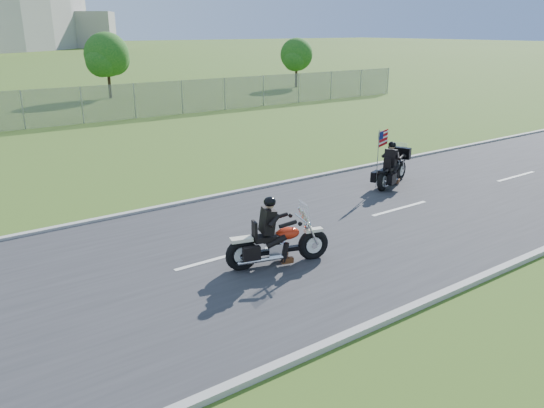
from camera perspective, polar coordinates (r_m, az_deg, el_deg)
ground at (r=13.13m, az=1.88°, el=-3.94°), size 420.00×420.00×0.00m
road at (r=13.12m, az=1.89°, el=-3.85°), size 120.00×8.00×0.04m
curb_north at (r=16.32m, az=-6.74°, el=0.66°), size 120.00×0.18×0.12m
curb_south at (r=10.50m, az=15.61°, el=-10.41°), size 120.00×0.18×0.12m
tree_fence_near at (r=41.94m, az=-17.30°, el=14.87°), size 3.52×3.28×4.75m
tree_fence_far at (r=47.86m, az=2.66°, el=15.59°), size 3.08×2.87×4.20m
motorcycle_lead at (r=11.59m, az=0.49°, el=-4.32°), size 2.37×1.00×1.62m
motorcycle_follow at (r=17.93m, az=12.80°, el=3.54°), size 2.18×1.16×1.90m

